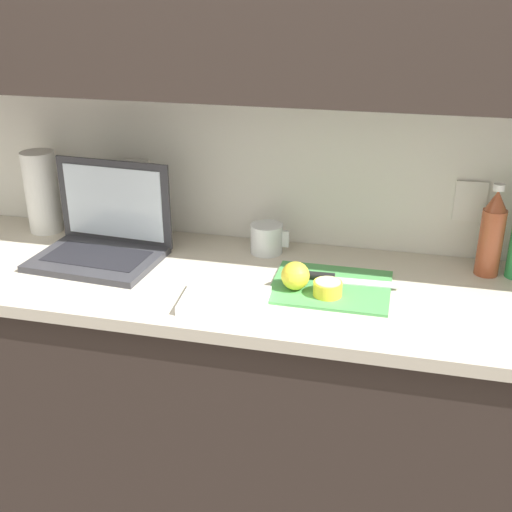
# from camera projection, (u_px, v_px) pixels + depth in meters

# --- Properties ---
(wall_back) EXTENTS (5.20, 0.38, 2.60)m
(wall_back) POSITION_uv_depth(u_px,v_px,m) (234.00, 38.00, 1.77)
(wall_back) COLOR white
(wall_back) RESTS_ON ground_plane
(counter_unit) EXTENTS (2.42, 0.60, 0.93)m
(counter_unit) POSITION_uv_depth(u_px,v_px,m) (214.00, 407.00, 2.01)
(counter_unit) COLOR #332823
(counter_unit) RESTS_ON ground_plane
(laptop) EXTENTS (0.38, 0.29, 0.28)m
(laptop) POSITION_uv_depth(u_px,v_px,m) (104.00, 236.00, 1.92)
(laptop) COLOR #333338
(laptop) RESTS_ON counter_unit
(cutting_board) EXTENTS (0.32, 0.26, 0.01)m
(cutting_board) POSITION_uv_depth(u_px,v_px,m) (331.00, 287.00, 1.74)
(cutting_board) COLOR #4C9E51
(cutting_board) RESTS_ON counter_unit
(knife) EXTENTS (0.29, 0.04, 0.02)m
(knife) POSITION_uv_depth(u_px,v_px,m) (328.00, 277.00, 1.77)
(knife) COLOR silver
(knife) RESTS_ON cutting_board
(lemon_half_cut) EXTENTS (0.08, 0.08, 0.04)m
(lemon_half_cut) POSITION_uv_depth(u_px,v_px,m) (328.00, 288.00, 1.69)
(lemon_half_cut) COLOR yellow
(lemon_half_cut) RESTS_ON cutting_board
(lemon_whole_beside) EXTENTS (0.08, 0.08, 0.08)m
(lemon_whole_beside) POSITION_uv_depth(u_px,v_px,m) (295.00, 276.00, 1.71)
(lemon_whole_beside) COLOR yellow
(lemon_whole_beside) RESTS_ON cutting_board
(bottle_green_soda) EXTENTS (0.07, 0.07, 0.27)m
(bottle_green_soda) POSITION_uv_depth(u_px,v_px,m) (492.00, 234.00, 1.78)
(bottle_green_soda) COLOR #A34C2D
(bottle_green_soda) RESTS_ON counter_unit
(measuring_cup) EXTENTS (0.12, 0.10, 0.09)m
(measuring_cup) POSITION_uv_depth(u_px,v_px,m) (267.00, 239.00, 1.96)
(measuring_cup) COLOR silver
(measuring_cup) RESTS_ON counter_unit
(paper_towel_roll) EXTENTS (0.11, 0.11, 0.27)m
(paper_towel_roll) POSITION_uv_depth(u_px,v_px,m) (42.00, 192.00, 2.09)
(paper_towel_roll) COLOR white
(paper_towel_roll) RESTS_ON counter_unit
(dish_towel) EXTENTS (0.23, 0.17, 0.02)m
(dish_towel) POSITION_uv_depth(u_px,v_px,m) (225.00, 301.00, 1.66)
(dish_towel) COLOR white
(dish_towel) RESTS_ON counter_unit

